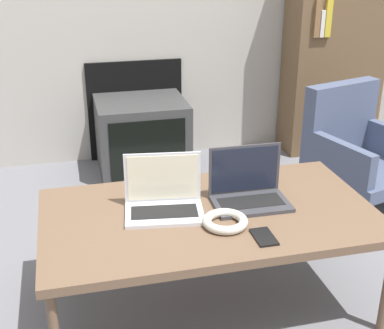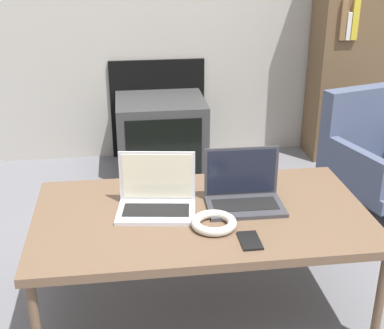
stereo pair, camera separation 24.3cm
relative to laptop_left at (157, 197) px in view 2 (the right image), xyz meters
name	(u,v)px [view 2 (the right image)]	position (x,y,z in m)	size (l,w,h in m)	color
table	(202,219)	(0.18, -0.05, -0.09)	(1.37, 0.77, 0.46)	brown
laptop_left	(157,197)	(0.00, 0.00, 0.00)	(0.34, 0.25, 0.23)	silver
laptop_right	(244,192)	(0.37, 0.00, 0.00)	(0.32, 0.21, 0.23)	#38383D
headphones	(214,223)	(0.21, -0.18, -0.04)	(0.18, 0.18, 0.04)	beige
phone	(250,241)	(0.32, -0.30, -0.05)	(0.07, 0.13, 0.01)	black
tv	(161,135)	(0.13, 1.46, -0.26)	(0.59, 0.52, 0.50)	#383838
armchair	(374,154)	(1.34, 0.78, -0.19)	(0.66, 0.70, 0.68)	#47516B
bookshelf	(363,47)	(1.56, 1.57, 0.28)	(0.68, 0.32, 1.58)	brown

